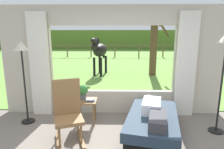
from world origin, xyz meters
TOP-DOWN VIEW (x-y plane):
  - back_wall_with_window at (0.00, 2.26)m, footprint 5.20×0.12m
  - curtain_panel_left at (-1.69, 2.12)m, footprint 0.44×0.10m
  - curtain_panel_right at (1.69, 2.12)m, footprint 0.44×0.10m
  - outdoor_pasture_lawn at (0.00, 13.16)m, footprint 36.00×21.68m
  - distant_hill_ridge at (0.00, 23.00)m, footprint 36.00×2.00m
  - recliner_sofa at (0.78, 1.16)m, footprint 1.27×1.86m
  - reclining_person at (0.78, 1.11)m, footprint 0.47×1.43m
  - rocking_chair at (-0.77, 0.94)m, footprint 0.66×0.80m
  - side_table at (-0.55, 1.64)m, footprint 0.44×0.44m
  - potted_plant at (-0.63, 1.70)m, footprint 0.22×0.22m
  - book_stack at (-0.46, 1.58)m, footprint 0.20×0.14m
  - floor_lamp_left at (-1.85, 1.65)m, footprint 0.32×0.32m
  - horse at (-0.67, 6.63)m, footprint 0.81×1.82m
  - pasture_tree at (1.82, 6.60)m, footprint 1.15×1.34m
  - pasture_fence_line at (0.00, 13.79)m, footprint 16.10×0.10m

SIDE VIEW (x-z plane):
  - outdoor_pasture_lawn at x=0.00m, z-range 0.00..0.02m
  - recliner_sofa at x=0.78m, z-range 0.01..0.43m
  - side_table at x=-0.55m, z-range 0.17..0.69m
  - reclining_person at x=0.78m, z-range 0.41..0.63m
  - rocking_chair at x=-0.77m, z-range -0.01..1.11m
  - book_stack at x=-0.46m, z-range 0.52..0.57m
  - potted_plant at x=-0.63m, z-range 0.54..0.86m
  - pasture_fence_line at x=0.00m, z-range 0.19..1.29m
  - horse at x=-0.67m, z-range 0.29..2.02m
  - curtain_panel_left at x=-1.69m, z-range 0.00..2.40m
  - curtain_panel_right at x=1.69m, z-range 0.00..2.40m
  - distant_hill_ridge at x=0.00m, z-range 0.00..2.40m
  - back_wall_with_window at x=0.00m, z-range -0.03..2.52m
  - floor_lamp_left at x=-1.85m, z-range 0.54..2.30m
  - pasture_tree at x=1.82m, z-range 0.08..3.14m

